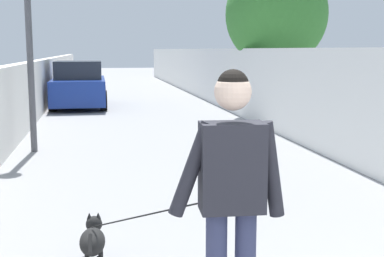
% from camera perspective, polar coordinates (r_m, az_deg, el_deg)
% --- Properties ---
extents(ground_plane, '(80.00, 80.00, 0.00)m').
position_cam_1_polar(ground_plane, '(15.66, -5.82, 1.59)').
color(ground_plane, gray).
extents(wall_left, '(48.00, 0.30, 1.60)m').
position_cam_1_polar(wall_left, '(13.65, -17.74, 3.56)').
color(wall_left, silver).
rests_on(wall_left, ground).
extents(fence_right, '(48.00, 0.30, 1.95)m').
position_cam_1_polar(fence_right, '(14.16, 6.90, 4.79)').
color(fence_right, white).
rests_on(fence_right, ground).
extents(tree_right_near, '(2.91, 2.91, 4.43)m').
position_cam_1_polar(tree_right_near, '(15.39, 9.23, 12.23)').
color(tree_right_near, '#473523').
rests_on(tree_right_near, ground).
extents(lamp_post, '(0.36, 0.36, 4.08)m').
position_cam_1_polar(lamp_post, '(10.18, -17.62, 13.34)').
color(lamp_post, '#4C4C51').
rests_on(lamp_post, ground).
extents(person_skateboarder, '(0.24, 0.71, 1.72)m').
position_cam_1_polar(person_skateboarder, '(3.13, 4.38, -6.55)').
color(person_skateboarder, '#333859').
rests_on(person_skateboarder, skateboard).
extents(dog, '(1.80, 0.98, 1.06)m').
position_cam_1_polar(dog, '(4.71, -10.79, -11.90)').
color(dog, black).
rests_on(dog, ground).
extents(car_near, '(3.86, 1.80, 1.54)m').
position_cam_1_polar(car_near, '(17.88, -12.30, 4.61)').
color(car_near, navy).
rests_on(car_near, ground).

